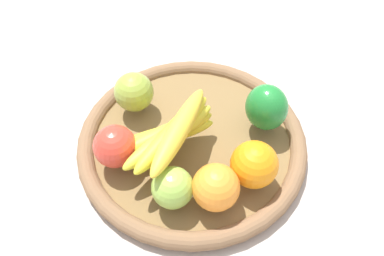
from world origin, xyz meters
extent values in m
plane|color=#BDAEA3|center=(0.00, 0.00, 0.00)|extent=(2.40, 2.40, 0.00)
cylinder|color=brown|center=(0.00, 0.00, 0.01)|extent=(0.38, 0.38, 0.02)
torus|color=brown|center=(0.00, 0.00, 0.02)|extent=(0.41, 0.41, 0.03)
ellipsoid|color=yellow|center=(-0.03, -0.05, 0.05)|extent=(0.11, 0.18, 0.03)
ellipsoid|color=yellow|center=(-0.02, -0.05, 0.06)|extent=(0.08, 0.19, 0.03)
ellipsoid|color=yellow|center=(0.00, -0.05, 0.08)|extent=(0.04, 0.19, 0.03)
ellipsoid|color=yellow|center=(0.01, -0.05, 0.09)|extent=(0.06, 0.19, 0.03)
ellipsoid|color=yellow|center=(0.02, -0.05, 0.11)|extent=(0.10, 0.18, 0.03)
sphere|color=#91B947|center=(0.07, -0.11, 0.07)|extent=(0.09, 0.09, 0.06)
sphere|color=red|center=(-0.05, -0.12, 0.07)|extent=(0.08, 0.08, 0.07)
sphere|color=orange|center=(0.13, 0.01, 0.07)|extent=(0.10, 0.10, 0.08)
ellipsoid|color=#207D31|center=(0.07, 0.11, 0.08)|extent=(0.08, 0.07, 0.09)
sphere|color=#8CA13A|center=(-0.12, -0.02, 0.07)|extent=(0.07, 0.07, 0.07)
sphere|color=orange|center=(0.11, -0.06, 0.07)|extent=(0.10, 0.10, 0.07)
camera|label=1|loc=(0.29, -0.30, 0.57)|focal=36.40mm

